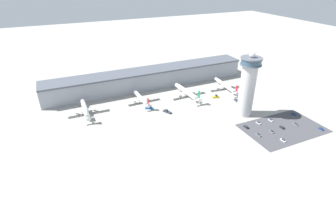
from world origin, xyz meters
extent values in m
plane|color=#9E9B93|center=(0.00, 0.00, 0.00)|extent=(1000.00, 1000.00, 0.00)
cube|color=#9399A3|center=(0.00, 70.00, 8.98)|extent=(214.45, 22.00, 17.95)
cube|color=#4C515B|center=(0.00, 70.00, 18.75)|extent=(214.45, 25.00, 1.60)
cylinder|color=#BCBCC1|center=(54.05, -20.21, 22.33)|extent=(12.62, 12.62, 44.66)
cylinder|color=#565B66|center=(54.05, -20.21, 45.06)|extent=(17.28, 17.28, 0.80)
cylinder|color=#334C60|center=(54.05, -20.21, 47.63)|extent=(15.89, 15.89, 4.34)
cylinder|color=#565B66|center=(54.05, -20.21, 50.30)|extent=(17.28, 17.28, 1.00)
sphere|color=white|center=(54.05, -20.21, 53.20)|extent=(4.79, 4.79, 4.79)
cube|color=#424247|center=(67.97, -51.95, 0.00)|extent=(64.00, 40.00, 0.01)
cylinder|color=white|center=(-71.55, 35.47, 4.62)|extent=(4.42, 27.09, 4.08)
cone|color=white|center=(-71.36, 50.82, 4.62)|extent=(4.13, 3.72, 4.08)
cone|color=white|center=(-71.75, 19.50, 4.62)|extent=(3.73, 4.94, 3.67)
cube|color=white|center=(-71.54, 36.01, 3.91)|extent=(35.18, 4.84, 0.44)
cylinder|color=#A8A8B2|center=(-78.90, 37.10, 2.67)|extent=(2.30, 4.52, 2.24)
cylinder|color=#A8A8B2|center=(-64.15, 36.92, 2.67)|extent=(2.30, 4.52, 2.24)
cube|color=#14704C|center=(-71.76, 18.52, 9.93)|extent=(0.33, 2.80, 6.53)
cube|color=white|center=(-71.76, 18.12, 5.03)|extent=(11.45, 2.14, 0.24)
cylinder|color=black|center=(-71.40, 47.79, 1.29)|extent=(0.28, 0.28, 2.58)
cylinder|color=black|center=(-68.70, 35.17, 1.29)|extent=(0.28, 0.28, 2.58)
cylinder|color=black|center=(-74.41, 35.24, 1.29)|extent=(0.28, 0.28, 2.58)
cylinder|color=silver|center=(-20.05, 37.04, 4.54)|extent=(4.51, 27.93, 3.56)
cone|color=silver|center=(-20.58, 52.55, 4.54)|extent=(3.67, 3.33, 3.56)
cone|color=silver|center=(-19.50, 21.00, 4.54)|extent=(3.35, 4.39, 3.21)
cube|color=silver|center=(-20.07, 37.60, 3.91)|extent=(31.62, 5.47, 0.44)
cylinder|color=#A8A8B2|center=(-26.71, 38.37, 2.84)|extent=(2.09, 3.99, 1.96)
cylinder|color=#A8A8B2|center=(-13.49, 38.83, 2.84)|extent=(2.09, 3.99, 1.96)
cube|color=red|center=(-19.47, 20.15, 9.17)|extent=(0.40, 2.81, 5.70)
cube|color=silver|center=(-19.46, 19.75, 4.89)|extent=(10.04, 2.34, 0.24)
cylinder|color=black|center=(-20.48, 49.75, 1.38)|extent=(0.28, 0.28, 2.76)
cylinder|color=black|center=(-17.55, 36.89, 1.38)|extent=(0.28, 0.28, 2.76)
cylinder|color=black|center=(-22.54, 36.72, 1.38)|extent=(0.28, 0.28, 2.76)
cylinder|color=white|center=(25.71, 31.67, 4.60)|extent=(6.88, 33.31, 4.60)
cone|color=white|center=(24.41, 50.23, 4.60)|extent=(4.87, 4.45, 4.60)
cone|color=white|center=(27.05, 12.42, 4.60)|extent=(4.51, 5.79, 4.14)
cube|color=white|center=(25.66, 32.33, 3.79)|extent=(36.87, 6.93, 0.44)
cylinder|color=#A8A8B2|center=(17.91, 32.79, 2.40)|extent=(2.87, 5.22, 2.53)
cylinder|color=#A8A8B2|center=(33.27, 33.86, 2.40)|extent=(2.87, 5.22, 2.53)
cube|color=#14704C|center=(27.12, 11.32, 10.57)|extent=(0.49, 2.81, 7.35)
cube|color=white|center=(27.15, 10.92, 5.06)|extent=(12.98, 2.89, 0.24)
cylinder|color=black|center=(24.64, 46.97, 1.15)|extent=(0.28, 0.28, 2.30)
cylinder|color=black|center=(28.93, 31.75, 1.15)|extent=(0.28, 0.28, 2.30)
cylinder|color=black|center=(22.51, 31.30, 1.15)|extent=(0.28, 0.28, 2.30)
cylinder|color=silver|center=(71.01, 31.01, 3.99)|extent=(6.41, 34.15, 3.81)
cone|color=silver|center=(72.45, 49.65, 3.99)|extent=(4.07, 3.72, 3.81)
cone|color=silver|center=(69.54, 11.80, 3.99)|extent=(3.77, 4.83, 3.43)
cube|color=silver|center=(71.07, 31.69, 3.32)|extent=(39.32, 7.39, 0.44)
cylinder|color=#A8A8B2|center=(62.96, 33.32, 2.17)|extent=(2.41, 4.34, 2.10)
cylinder|color=#A8A8B2|center=(79.33, 32.06, 2.17)|extent=(2.41, 4.34, 2.10)
cube|color=red|center=(69.47, 10.89, 8.95)|extent=(0.51, 2.81, 6.10)
cube|color=silver|center=(69.44, 10.49, 4.37)|extent=(10.80, 2.81, 0.24)
cylinder|color=black|center=(72.23, 46.74, 1.04)|extent=(0.28, 0.28, 2.08)
cylinder|color=black|center=(73.67, 30.69, 1.04)|extent=(0.28, 0.28, 2.08)
cylinder|color=black|center=(68.34, 31.10, 1.04)|extent=(0.28, 0.28, 2.08)
cube|color=black|center=(-5.69, 9.26, 0.06)|extent=(5.25, 7.01, 0.12)
cube|color=#2D333D|center=(-5.69, 9.26, 0.70)|extent=(5.94, 8.18, 1.40)
cube|color=#232D38|center=(-6.08, 9.96, 1.98)|extent=(3.00, 3.12, 1.15)
cube|color=black|center=(-17.80, 22.12, 0.06)|extent=(6.23, 4.84, 0.12)
cube|color=#195699|center=(-17.80, 22.12, 0.70)|extent=(7.26, 5.49, 1.40)
cube|color=#232D38|center=(-17.18, 21.76, 1.97)|extent=(2.82, 2.76, 1.15)
cube|color=black|center=(63.98, 2.23, 0.06)|extent=(2.89, 6.41, 0.12)
cube|color=#2D333D|center=(63.98, 2.23, 0.69)|extent=(3.12, 7.59, 1.37)
cube|color=#232D38|center=(63.89, 1.50, 1.93)|extent=(2.24, 2.43, 1.12)
cube|color=black|center=(49.83, 17.20, 0.06)|extent=(5.57, 3.72, 0.12)
cube|color=gold|center=(49.83, 17.20, 0.88)|extent=(6.53, 4.10, 1.75)
cube|color=#232D38|center=(50.41, 17.03, 2.47)|extent=(2.37, 2.58, 1.43)
cube|color=black|center=(55.12, -38.20, 0.06)|extent=(1.73, 3.40, 0.12)
cube|color=silver|center=(55.12, -38.20, 0.41)|extent=(1.80, 4.04, 0.82)
cube|color=#232D38|center=(55.12, -38.10, 1.15)|extent=(1.57, 2.23, 0.67)
cube|color=black|center=(93.74, -65.68, 0.06)|extent=(1.77, 3.45, 0.12)
cube|color=navy|center=(93.74, -65.68, 0.43)|extent=(1.86, 4.10, 0.85)
cube|color=#232D38|center=(93.74, -65.58, 1.20)|extent=(1.59, 2.27, 0.70)
cube|color=black|center=(55.56, -52.49, 0.06)|extent=(1.79, 3.56, 0.12)
cube|color=slate|center=(55.56, -52.49, 0.40)|extent=(1.87, 4.24, 0.79)
cube|color=#232D38|center=(55.56, -52.59, 1.11)|extent=(1.63, 2.34, 0.65)
cube|color=black|center=(67.48, -51.41, 0.06)|extent=(1.83, 3.86, 0.12)
cube|color=black|center=(67.48, -51.41, 0.41)|extent=(1.93, 4.59, 0.82)
cube|color=#232D38|center=(67.48, -51.52, 1.15)|extent=(1.65, 2.54, 0.67)
cube|color=black|center=(42.95, -52.07, 0.06)|extent=(1.85, 3.76, 0.12)
cube|color=slate|center=(42.95, -52.07, 0.40)|extent=(1.94, 4.47, 0.81)
cube|color=#232D38|center=(42.95, -51.96, 1.14)|extent=(1.66, 2.48, 0.66)
cube|color=black|center=(54.71, -64.98, 0.06)|extent=(1.76, 3.73, 0.12)
cube|color=silver|center=(54.71, -64.98, 0.41)|extent=(1.85, 4.43, 0.82)
cube|color=#232D38|center=(54.72, -65.08, 1.15)|extent=(1.58, 2.46, 0.67)
cube|color=black|center=(81.00, -52.06, 0.06)|extent=(1.74, 3.85, 0.12)
cube|color=slate|center=(81.00, -52.06, 0.42)|extent=(1.82, 4.58, 0.85)
cube|color=#232D38|center=(81.00, -52.17, 1.20)|extent=(1.59, 2.52, 0.70)
cube|color=black|center=(41.80, -39.16, 0.06)|extent=(1.88, 3.98, 0.12)
cube|color=black|center=(41.80, -39.16, 0.44)|extent=(1.98, 4.74, 0.88)
cube|color=#232D38|center=(41.80, -39.27, 1.24)|extent=(1.70, 2.62, 0.72)
cube|color=black|center=(67.42, -39.09, 0.06)|extent=(1.84, 3.47, 0.12)
cube|color=silver|center=(67.42, -39.09, 0.44)|extent=(1.92, 4.13, 0.88)
cube|color=#232D38|center=(67.43, -38.98, 1.23)|extent=(1.68, 2.27, 0.72)
cube|color=black|center=(93.58, -39.02, 0.06)|extent=(2.00, 3.80, 0.12)
cube|color=navy|center=(93.58, -39.02, 0.38)|extent=(2.11, 4.51, 0.76)
cube|color=#232D38|center=(93.59, -38.91, 1.07)|extent=(1.78, 2.51, 0.62)
camera|label=1|loc=(-87.62, -175.53, 111.71)|focal=28.00mm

